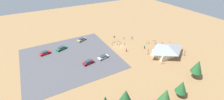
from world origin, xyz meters
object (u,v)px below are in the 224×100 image
object	(u,v)px
bicycle_black_lone_east	(156,44)
car_maroon_back_corner	(88,62)
pine_mideast	(126,97)
car_green_second_row	(61,48)
trash_bin	(114,37)
car_silver_inner_stall	(103,57)
bicycle_white_yard_front	(125,44)
visitor_crossing_yard	(145,47)
bicycle_teal_edge_south	(120,43)
pine_midwest	(165,97)
bicycle_blue_by_bin	(114,42)
pine_east	(198,66)
visitor_near_lot	(126,50)
car_red_aisle_side	(45,53)
bike_pavilion	(167,49)
bicycle_orange_yard_right	(112,44)
car_tan_end_stall	(82,39)
bicycle_silver_mid_cluster	(117,41)
visitor_at_bikes	(132,37)
bicycle_orange_edge_north	(119,45)
lot_sign	(117,45)
pine_far_east	(182,87)
bicycle_red_trailside	(148,43)
bicycle_yellow_yard_left	(124,38)
bicycle_purple_near_porch	(163,43)
bicycle_green_near_sign	(155,41)

from	to	relation	value
bicycle_black_lone_east	car_maroon_back_corner	bearing A→B (deg)	-1.25
pine_mideast	car_green_second_row	xyz separation A→B (m)	(7.77, -40.16, -3.59)
trash_bin	car_silver_inner_stall	bearing A→B (deg)	47.20
bicycle_white_yard_front	visitor_crossing_yard	size ratio (longest dim) A/B	0.75
bicycle_teal_edge_south	pine_midwest	bearing A→B (deg)	75.74
bicycle_blue_by_bin	bicycle_black_lone_east	size ratio (longest dim) A/B	0.92
pine_east	bicycle_blue_by_bin	size ratio (longest dim) A/B	4.55
visitor_near_lot	car_red_aisle_side	bearing A→B (deg)	-25.27
bicycle_teal_edge_south	visitor_near_lot	bearing A→B (deg)	78.36
bike_pavilion	car_green_second_row	size ratio (longest dim) A/B	2.57
bicycle_orange_yard_right	car_tan_end_stall	world-z (taller)	car_tan_end_stall
car_tan_end_stall	car_maroon_back_corner	distance (m)	20.52
pine_midwest	bicycle_silver_mid_cluster	size ratio (longest dim) A/B	4.05
pine_midwest	visitor_at_bikes	world-z (taller)	pine_midwest
bicycle_blue_by_bin	bicycle_orange_edge_north	world-z (taller)	bicycle_orange_edge_north
lot_sign	pine_far_east	world-z (taller)	pine_far_east
bicycle_blue_by_bin	bicycle_red_trailside	distance (m)	16.48
pine_midwest	visitor_crossing_yard	world-z (taller)	pine_midwest
pine_east	bicycle_white_yard_front	xyz separation A→B (m)	(7.73, -31.55, -4.49)
bicycle_yellow_yard_left	bicycle_orange_edge_north	world-z (taller)	bicycle_orange_edge_north
lot_sign	car_maroon_back_corner	world-z (taller)	lot_sign
bicycle_black_lone_east	bicycle_yellow_yard_left	size ratio (longest dim) A/B	1.04
bicycle_yellow_yard_left	bicycle_red_trailside	bearing A→B (deg)	127.32
trash_bin	bike_pavilion	bearing A→B (deg)	112.75
pine_far_east	visitor_crossing_yard	bearing A→B (deg)	-108.85
bicycle_orange_edge_north	car_red_aisle_side	bearing A→B (deg)	-15.98
bicycle_purple_near_porch	bicycle_yellow_yard_left	size ratio (longest dim) A/B	1.07
bicycle_purple_near_porch	bicycle_orange_edge_north	distance (m)	21.19
bicycle_teal_edge_south	car_green_second_row	size ratio (longest dim) A/B	0.35
bicycle_white_yard_front	car_green_second_row	size ratio (longest dim) A/B	0.25
lot_sign	bicycle_orange_yard_right	distance (m)	3.84
bike_pavilion	pine_mideast	bearing A→B (deg)	25.07
pine_far_east	car_tan_end_stall	xyz separation A→B (m)	(13.22, -48.56, -3.13)
pine_midwest	bicycle_white_yard_front	distance (m)	37.36
visitor_crossing_yard	trash_bin	bearing A→B (deg)	-68.51
pine_east	bicycle_teal_edge_south	bearing A→B (deg)	-74.73
car_green_second_row	visitor_near_lot	distance (m)	29.11
pine_far_east	bicycle_orange_edge_north	world-z (taller)	pine_far_east
pine_far_east	bicycle_orange_yard_right	xyz separation A→B (m)	(1.95, -37.45, -3.44)
bicycle_silver_mid_cluster	car_maroon_back_corner	size ratio (longest dim) A/B	0.38
pine_midwest	bicycle_teal_edge_south	xyz separation A→B (m)	(-9.47, -37.25, -4.12)
bicycle_teal_edge_south	bicycle_purple_near_porch	world-z (taller)	bicycle_teal_edge_south
bicycle_orange_yard_right	car_maroon_back_corner	bearing A→B (deg)	29.94
pine_mideast	pine_midwest	bearing A→B (deg)	150.14
bicycle_teal_edge_south	car_maroon_back_corner	world-z (taller)	car_maroon_back_corner
bicycle_blue_by_bin	car_green_second_row	size ratio (longest dim) A/B	0.31
bicycle_teal_edge_south	bicycle_purple_near_porch	size ratio (longest dim) A/B	1.00
trash_bin	bicycle_green_near_sign	world-z (taller)	trash_bin
lot_sign	bicycle_teal_edge_south	size ratio (longest dim) A/B	1.26
pine_far_east	car_silver_inner_stall	distance (m)	31.24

